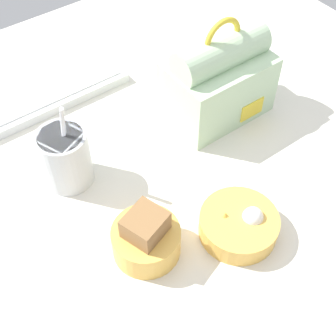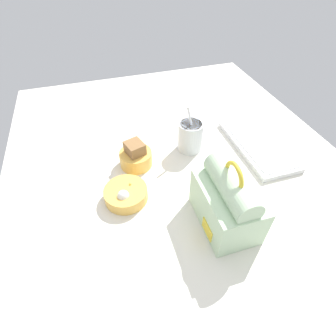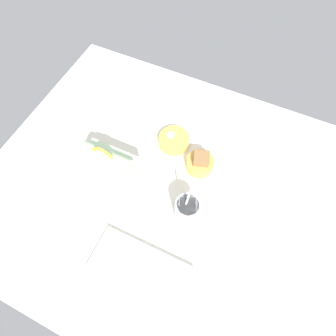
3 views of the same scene
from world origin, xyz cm
name	(u,v)px [view 3 (image 3 of 3)]	position (x,y,z in cm)	size (l,w,h in cm)	color
desk_surface	(174,192)	(0.00, 0.00, 1.00)	(140.00, 110.00, 2.00)	silver
keyboard	(139,268)	(-1.06, 29.08, 3.02)	(31.58, 14.89, 2.10)	silver
lunch_bag	(109,167)	(23.32, 4.27, 9.70)	(18.83, 12.73, 20.34)	#B7D6AD
soup_cup	(187,209)	(-7.50, 6.23, 7.38)	(8.30, 8.30, 17.16)	silver
bento_bowl_sandwich	(200,163)	(-4.94, -13.16, 5.23)	(10.31, 10.31, 8.66)	#EAB24C
bento_bowl_snacks	(174,140)	(8.33, -18.90, 4.00)	(12.26, 12.26, 5.20)	#EAB24C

